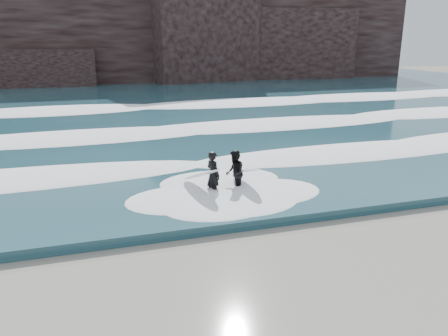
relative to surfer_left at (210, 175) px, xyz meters
The scene contains 8 objects.
ground 5.93m from the surfer_left, 88.45° to the right, with size 120.00×120.00×0.00m, color #776C54.
sea 23.13m from the surfer_left, 89.61° to the left, with size 90.00×52.00×0.30m, color #1C424F.
headland 40.34m from the surfer_left, 89.77° to the left, with size 70.00×9.00×10.00m, color black.
foam_near 3.16m from the surfer_left, 87.08° to the left, with size 60.00×3.20×0.20m, color white.
foam_mid 10.13m from the surfer_left, 89.10° to the left, with size 60.00×4.00×0.24m, color white.
foam_far 19.13m from the surfer_left, 89.52° to the left, with size 60.00×4.80×0.30m, color white.
surfer_left is the anchor object (origin of this frame).
surfer_right 0.96m from the surfer_left, ahead, with size 1.16×2.01×1.56m.
Camera 1 is at (-3.71, -7.45, 5.20)m, focal length 35.00 mm.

